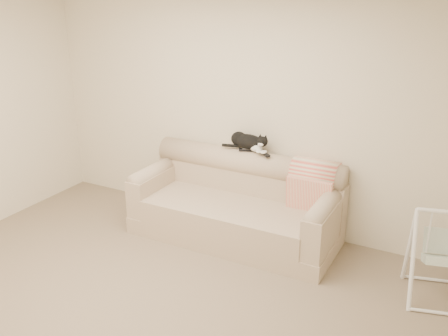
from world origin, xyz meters
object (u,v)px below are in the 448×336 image
object	(u,v)px
remote_b	(265,154)
baby_swing	(441,255)
sofa	(237,205)
tuxedo_cat	(248,142)
remote_a	(247,150)

from	to	relation	value
remote_b	baby_swing	bearing A→B (deg)	-13.36
sofa	tuxedo_cat	world-z (taller)	tuxedo_cat
remote_a	remote_b	bearing A→B (deg)	-8.88
tuxedo_cat	baby_swing	world-z (taller)	tuxedo_cat
remote_b	tuxedo_cat	bearing A→B (deg)	168.85
sofa	remote_a	size ratio (longest dim) A/B	11.79
remote_b	baby_swing	world-z (taller)	remote_b
sofa	baby_swing	bearing A→B (deg)	-6.30
tuxedo_cat	baby_swing	xyz separation A→B (m)	(2.05, -0.48, -0.58)
remote_a	baby_swing	size ratio (longest dim) A/B	0.22
sofa	remote_b	distance (m)	0.63
remote_b	baby_swing	xyz separation A→B (m)	(1.83, -0.44, -0.48)
sofa	tuxedo_cat	distance (m)	0.70
remote_b	remote_a	bearing A→B (deg)	171.12
tuxedo_cat	baby_swing	bearing A→B (deg)	-13.13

